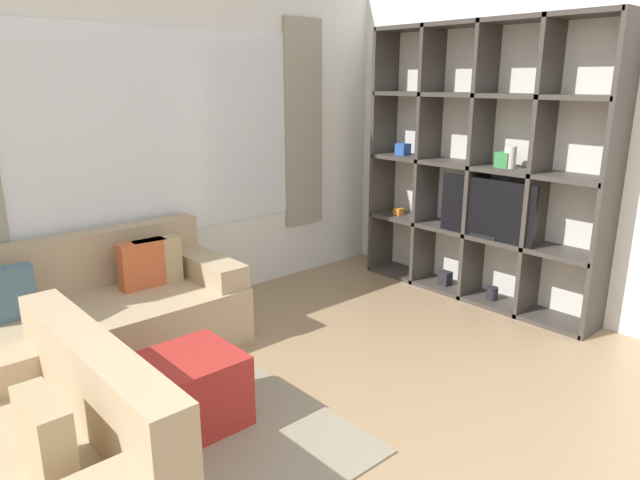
{
  "coord_description": "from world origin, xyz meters",
  "views": [
    {
      "loc": [
        -2.09,
        -0.83,
        1.86
      ],
      "look_at": [
        0.29,
        1.84,
        0.85
      ],
      "focal_mm": 32.0,
      "sensor_mm": 36.0,
      "label": 1
    }
  ],
  "objects_px": {
    "couch_main": "(83,320)",
    "ottoman": "(178,396)",
    "couch_side": "(26,479)",
    "shelving_unit": "(482,168)"
  },
  "relations": [
    {
      "from": "couch_main",
      "to": "couch_side",
      "type": "xyz_separation_m",
      "value": [
        -0.76,
        -1.45,
        -0.0
      ]
    },
    {
      "from": "couch_side",
      "to": "couch_main",
      "type": "bearing_deg",
      "value": 152.47
    },
    {
      "from": "shelving_unit",
      "to": "couch_side",
      "type": "height_order",
      "value": "shelving_unit"
    },
    {
      "from": "couch_side",
      "to": "ottoman",
      "type": "relative_size",
      "value": 2.18
    },
    {
      "from": "couch_side",
      "to": "ottoman",
      "type": "distance_m",
      "value": 0.89
    },
    {
      "from": "couch_main",
      "to": "couch_side",
      "type": "relative_size",
      "value": 1.42
    },
    {
      "from": "shelving_unit",
      "to": "couch_side",
      "type": "bearing_deg",
      "value": -173.99
    },
    {
      "from": "couch_side",
      "to": "ottoman",
      "type": "bearing_deg",
      "value": 109.29
    },
    {
      "from": "couch_main",
      "to": "ottoman",
      "type": "distance_m",
      "value": 1.16
    },
    {
      "from": "couch_main",
      "to": "couch_side",
      "type": "distance_m",
      "value": 1.63
    }
  ]
}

